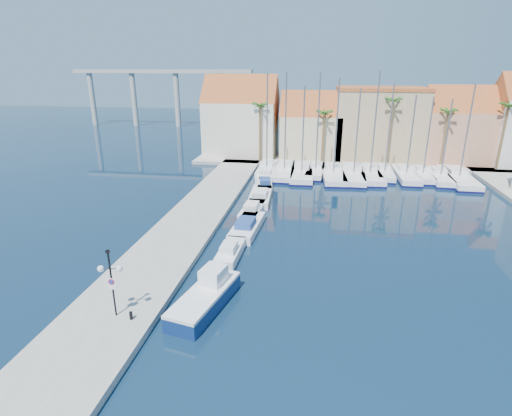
{
  "coord_description": "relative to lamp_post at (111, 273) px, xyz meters",
  "views": [
    {
      "loc": [
        3.4,
        -21.6,
        15.05
      ],
      "look_at": [
        -1.92,
        12.01,
        3.0
      ],
      "focal_mm": 28.0,
      "sensor_mm": 36.0,
      "label": 1
    }
  ],
  "objects": [
    {
      "name": "quay_west",
      "position": [
        -0.52,
        15.6,
        -3.19
      ],
      "size": [
        6.0,
        77.0,
        0.5
      ],
      "primitive_type": "cube",
      "color": "gray",
      "rests_on": "ground"
    },
    {
      "name": "sailboat_3",
      "position": [
        11.66,
        38.64,
        -2.8
      ],
      "size": [
        3.14,
        9.2,
        14.44
      ],
      "rotation": [
        0.0,
        0.0,
        -0.08
      ],
      "color": "white",
      "rests_on": "ground"
    },
    {
      "name": "motorboat_west_0",
      "position": [
        5.03,
        9.91,
        -2.93
      ],
      "size": [
        1.77,
        5.23,
        1.4
      ],
      "rotation": [
        0.0,
        0.0,
        -0.02
      ],
      "color": "white",
      "rests_on": "ground"
    },
    {
      "name": "building_1",
      "position": [
        10.48,
        49.1,
        1.86
      ],
      "size": [
        10.3,
        8.0,
        11.0
      ],
      "color": "beige",
      "rests_on": "shore_north"
    },
    {
      "name": "palm_3",
      "position": [
        30.48,
        44.1,
        5.17
      ],
      "size": [
        2.6,
        2.6,
        9.65
      ],
      "color": "brown",
      "rests_on": "shore_north"
    },
    {
      "name": "building_3",
      "position": [
        33.48,
        49.1,
        2.42
      ],
      "size": [
        10.3,
        8.0,
        12.0
      ],
      "color": "tan",
      "rests_on": "shore_north"
    },
    {
      "name": "sailboat_6",
      "position": [
        19.26,
        37.89,
        -2.84
      ],
      "size": [
        3.4,
        11.13,
        14.6
      ],
      "rotation": [
        0.0,
        0.0,
        0.04
      ],
      "color": "white",
      "rests_on": "ground"
    },
    {
      "name": "sailboat_2",
      "position": [
        9.61,
        37.5,
        -2.87
      ],
      "size": [
        3.58,
        11.9,
        12.68
      ],
      "rotation": [
        0.0,
        0.0,
        0.04
      ],
      "color": "white",
      "rests_on": "ground"
    },
    {
      "name": "motorboat_west_5",
      "position": [
        4.59,
        35.46,
        -2.93
      ],
      "size": [
        2.65,
        7.39,
        1.4
      ],
      "rotation": [
        0.0,
        0.0,
        0.04
      ],
      "color": "white",
      "rests_on": "ground"
    },
    {
      "name": "sailboat_9",
      "position": [
        26.6,
        38.5,
        -2.83
      ],
      "size": [
        2.24,
        8.21,
        11.36
      ],
      "rotation": [
        0.0,
        0.0,
        -0.01
      ],
      "color": "white",
      "rests_on": "ground"
    },
    {
      "name": "palm_0",
      "position": [
        2.48,
        44.1,
        5.64
      ],
      "size": [
        2.6,
        2.6,
        10.15
      ],
      "color": "brown",
      "rests_on": "shore_north"
    },
    {
      "name": "motorboat_west_4",
      "position": [
        5.18,
        30.43,
        -2.93
      ],
      "size": [
        2.41,
        5.88,
        1.4
      ],
      "rotation": [
        0.0,
        0.0,
        0.1
      ],
      "color": "white",
      "rests_on": "ground"
    },
    {
      "name": "fishing_boat",
      "position": [
        5.05,
        2.55,
        -2.67
      ],
      "size": [
        3.58,
        6.93,
        2.31
      ],
      "rotation": [
        0.0,
        0.0,
        -0.22
      ],
      "color": "navy",
      "rests_on": "ground"
    },
    {
      "name": "sailboat_10",
      "position": [
        28.84,
        37.97,
        -2.86
      ],
      "size": [
        3.05,
        9.5,
        11.12
      ],
      "rotation": [
        0.0,
        0.0,
        -0.06
      ],
      "color": "white",
      "rests_on": "ground"
    },
    {
      "name": "motorboat_west_2",
      "position": [
        5.15,
        20.52,
        -2.93
      ],
      "size": [
        2.22,
        6.1,
        1.4
      ],
      "rotation": [
        0.0,
        0.0,
        -0.05
      ],
      "color": "white",
      "rests_on": "ground"
    },
    {
      "name": "sailboat_7",
      "position": [
        21.45,
        38.89,
        -2.82
      ],
      "size": [
        2.63,
        8.82,
        13.02
      ],
      "rotation": [
        0.0,
        0.0,
        -0.04
      ],
      "color": "white",
      "rests_on": "ground"
    },
    {
      "name": "building_0",
      "position": [
        -1.52,
        49.1,
        3.09
      ],
      "size": [
        12.3,
        9.0,
        13.5
      ],
      "color": "beige",
      "rests_on": "shore_north"
    },
    {
      "name": "palm_4",
      "position": [
        38.48,
        44.1,
        6.11
      ],
      "size": [
        2.6,
        2.6,
        10.65
      ],
      "color": "brown",
      "rests_on": "shore_north"
    },
    {
      "name": "sailboat_11",
      "position": [
        31.23,
        37.99,
        -2.87
      ],
      "size": [
        3.46,
        12.08,
        13.06
      ],
      "rotation": [
        0.0,
        0.0,
        -0.02
      ],
      "color": "white",
      "rests_on": "ground"
    },
    {
      "name": "motorboat_west_1",
      "position": [
        5.42,
        15.7,
        -2.93
      ],
      "size": [
        2.64,
        7.09,
        1.4
      ],
      "rotation": [
        0.0,
        0.0,
        -0.06
      ],
      "color": "white",
      "rests_on": "ground"
    },
    {
      "name": "sailboat_4",
      "position": [
        14.11,
        37.26,
        -2.86
      ],
      "size": [
        3.75,
        11.75,
        13.69
      ],
      "rotation": [
        0.0,
        0.0,
        0.06
      ],
      "color": "white",
      "rests_on": "ground"
    },
    {
      "name": "building_2",
      "position": [
        21.48,
        50.1,
        2.82
      ],
      "size": [
        14.2,
        10.2,
        11.5
      ],
      "color": "tan",
      "rests_on": "shore_north"
    },
    {
      "name": "sailboat_0",
      "position": [
        4.38,
        38.52,
        -2.81
      ],
      "size": [
        2.51,
        9.33,
        14.28
      ],
      "rotation": [
        0.0,
        0.0,
        0.0
      ],
      "color": "white",
      "rests_on": "ground"
    },
    {
      "name": "shore_north",
      "position": [
        18.48,
        50.1,
        -3.19
      ],
      "size": [
        54.0,
        16.0,
        0.5
      ],
      "primitive_type": "cube",
      "color": "gray",
      "rests_on": "ground"
    },
    {
      "name": "sailboat_1",
      "position": [
        7.11,
        37.93,
        -2.85
      ],
      "size": [
        3.2,
        11.32,
        14.37
      ],
      "rotation": [
        0.0,
        0.0,
        -0.02
      ],
      "color": "white",
      "rests_on": "ground"
    },
    {
      "name": "sailboat_8",
      "position": [
        24.31,
        38.36,
        -2.86
      ],
      "size": [
        2.69,
        10.15,
        11.6
      ],
      "rotation": [
        0.0,
        0.0,
        0.0
      ],
      "color": "white",
      "rests_on": "ground"
    },
    {
      "name": "sailboat_5",
      "position": [
        17.02,
        37.59,
        -2.87
      ],
      "size": [
        3.66,
        12.0,
        12.4
      ],
      "rotation": [
        0.0,
        0.0,
        -0.04
      ],
      "color": "white",
      "rests_on": "ground"
    },
    {
      "name": "bollard",
      "position": [
        1.11,
        -0.24,
        -2.68
      ],
      "size": [
        0.2,
        0.2,
        0.51
      ],
      "primitive_type": "cylinder",
      "color": "black",
      "rests_on": "quay_west"
    },
    {
      "name": "viaduct",
      "position": [
        -30.59,
        84.1,
        6.81
      ],
      "size": [
        48.0,
        2.2,
        14.45
      ],
      "color": "#9E9E99",
      "rests_on": "ground"
    },
    {
      "name": "lamp_post",
      "position": [
        0.0,
        0.0,
        0.0
      ],
      "size": [
        1.5,
        0.59,
        4.47
      ],
      "rotation": [
        0.0,
        0.0,
        0.17
      ],
      "color": "black",
      "rests_on": "quay_west"
    },
    {
      "name": "ground",
      "position": [
        8.48,
        2.1,
        -3.44
      ],
      "size": [
        260.0,
        260.0,
        0.0
      ],
      "primitive_type": "plane",
      "color": "black",
      "rests_on": "ground"
    },
    {
      "name": "motorboat_west_3",
      "position": [
        5.3,
        25.36,
        -2.93
      ],
      "size": [
        2.75,
        7.58,
        1.4
      ],
      "rotation": [
        0.0,
        0.0,
        0.05
      ],
      "color": "white",
      "rests_on": "ground"
    },
    {
      "name": "palm_2",
      "position": [
        22.48,
        44.1,
        6.58
      ],
      "size": [
        2.6,
        2.6,
        11.15
      ],
      "color": "brown",
      "rests_on": "shore_north"
    },
    {
      "name": "palm_1",
      "position": [
        12.48,
        44.1,
        4.7
      ],
      "size": [
        2.6,
        2.6,
        9.15
      ],
      "color": "brown",
      "rests_on": "shore_north"
    }
  ]
}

